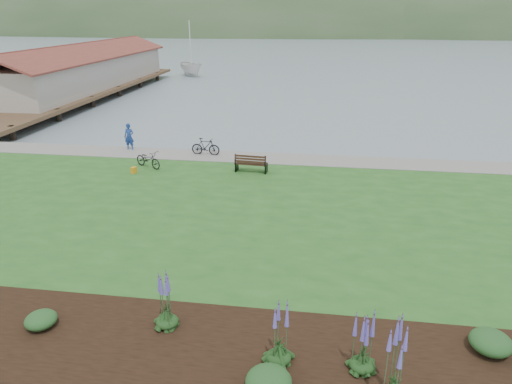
% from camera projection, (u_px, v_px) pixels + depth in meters
% --- Properties ---
extents(ground, '(600.00, 600.00, 0.00)m').
position_uv_depth(ground, '(208.00, 210.00, 20.79)').
color(ground, gray).
rests_on(ground, ground).
extents(lawn, '(34.00, 20.00, 0.40)m').
position_uv_depth(lawn, '(197.00, 225.00, 18.88)').
color(lawn, '#255E21').
rests_on(lawn, ground).
extents(shoreline_path, '(34.00, 2.20, 0.03)m').
position_uv_depth(shoreline_path, '(236.00, 157.00, 26.99)').
color(shoreline_path, gray).
rests_on(shoreline_path, lawn).
extents(garden_bed, '(24.00, 4.40, 0.04)m').
position_uv_depth(garden_bed, '(233.00, 361.00, 11.23)').
color(garden_bed, black).
rests_on(garden_bed, lawn).
extents(far_hillside, '(580.00, 80.00, 38.00)m').
position_uv_depth(far_hillside, '(364.00, 35.00, 174.63)').
color(far_hillside, '#365530').
rests_on(far_hillside, ground).
extents(pier_pavilion, '(8.00, 36.00, 5.40)m').
position_uv_depth(pier_pavilion, '(83.00, 71.00, 47.74)').
color(pier_pavilion, '#4C3826').
rests_on(pier_pavilion, ground).
extents(park_bench, '(1.73, 0.82, 1.04)m').
position_uv_depth(park_bench, '(251.00, 163.00, 24.25)').
color(park_bench, black).
rests_on(park_bench, lawn).
extents(person, '(0.71, 0.49, 1.95)m').
position_uv_depth(person, '(129.00, 135.00, 28.07)').
color(person, navy).
rests_on(person, lawn).
extents(bicycle_a, '(1.40, 1.91, 0.95)m').
position_uv_depth(bicycle_a, '(148.00, 159.00, 25.04)').
color(bicycle_a, black).
rests_on(bicycle_a, lawn).
extents(bicycle_b, '(0.58, 1.74, 1.04)m').
position_uv_depth(bicycle_b, '(206.00, 147.00, 27.20)').
color(bicycle_b, black).
rests_on(bicycle_b, lawn).
extents(sailboat, '(12.59, 12.60, 23.31)m').
position_uv_depth(sailboat, '(192.00, 76.00, 63.47)').
color(sailboat, silver).
rests_on(sailboat, ground).
extents(pannier, '(0.28, 0.35, 0.33)m').
position_uv_depth(pannier, '(134.00, 170.00, 24.27)').
color(pannier, orange).
rests_on(pannier, lawn).
extents(echium_0, '(0.62, 0.62, 1.90)m').
position_uv_depth(echium_0, '(279.00, 339.00, 10.91)').
color(echium_0, '#163B15').
rests_on(echium_0, garden_bed).
extents(echium_1, '(0.62, 0.62, 1.84)m').
position_uv_depth(echium_1, '(364.00, 344.00, 10.65)').
color(echium_1, '#163B15').
rests_on(echium_1, garden_bed).
extents(echium_2, '(0.62, 0.62, 2.29)m').
position_uv_depth(echium_2, '(396.00, 366.00, 9.68)').
color(echium_2, '#163B15').
rests_on(echium_2, garden_bed).
extents(echium_4, '(0.62, 0.62, 1.97)m').
position_uv_depth(echium_4, '(165.00, 300.00, 12.13)').
color(echium_4, '#163B15').
rests_on(echium_4, garden_bed).
extents(shrub_0, '(0.85, 0.85, 0.42)m').
position_uv_depth(shrub_0, '(41.00, 320.00, 12.36)').
color(shrub_0, '#1E4C21').
rests_on(shrub_0, garden_bed).
extents(shrub_1, '(1.06, 1.06, 0.53)m').
position_uv_depth(shrub_1, '(269.00, 382.00, 10.23)').
color(shrub_1, '#1E4C21').
rests_on(shrub_1, garden_bed).
extents(shrub_2, '(1.05, 1.05, 0.52)m').
position_uv_depth(shrub_2, '(491.00, 342.00, 11.45)').
color(shrub_2, '#1E4C21').
rests_on(shrub_2, garden_bed).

